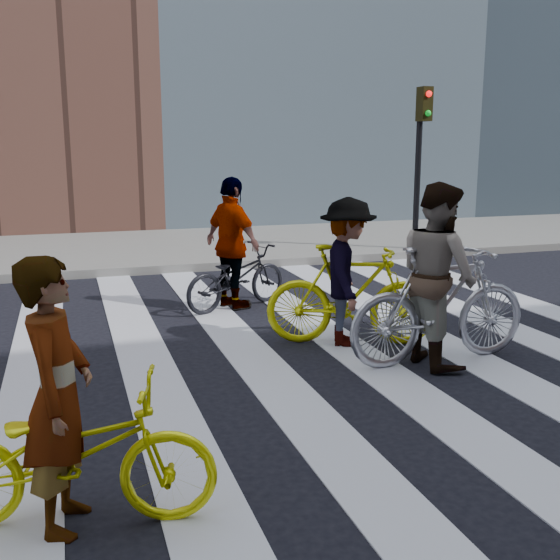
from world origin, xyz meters
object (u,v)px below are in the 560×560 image
traffic_signal (421,142)px  bike_dark_rear (236,277)px  bike_yellow_left (71,454)px  rider_mid (438,275)px  rider_rear (232,244)px  bike_silver_mid (440,305)px  rider_left (58,396)px  bike_yellow_right (351,295)px  rider_right (347,272)px

traffic_signal → bike_dark_rear: (-4.57, -3.08, -1.84)m
bike_yellow_left → rider_mid: (3.61, 1.93, 0.49)m
bike_dark_rear → rider_mid: bearing=-178.5°
traffic_signal → bike_yellow_left: 10.60m
traffic_signal → rider_rear: 5.72m
bike_dark_rear → rider_rear: bearing=66.2°
bike_silver_mid → rider_rear: size_ratio=1.13×
rider_mid → rider_rear: size_ratio=1.03×
rider_left → rider_rear: rider_rear is taller
rider_rear → bike_silver_mid: bearing=-176.9°
traffic_signal → rider_rear: bearing=-146.3°
bike_silver_mid → bike_dark_rear: bearing=24.5°
traffic_signal → bike_yellow_right: bearing=-126.4°
traffic_signal → rider_right: (-3.81, -5.10, -1.45)m
rider_mid → bike_yellow_right: bearing=31.0°
traffic_signal → bike_yellow_left: bearing=-130.7°
rider_left → bike_dark_rear: bearing=-11.8°
bike_silver_mid → rider_rear: bearing=25.3°
rider_right → traffic_signal: bearing=-15.2°
traffic_signal → rider_mid: (-3.20, -5.98, -1.34)m
bike_yellow_right → bike_dark_rear: bike_yellow_right is taller
bike_yellow_left → rider_mid: rider_mid is taller
rider_left → bike_yellow_left: bearing=-76.4°
rider_left → rider_rear: size_ratio=0.90×
bike_silver_mid → bike_dark_rear: bike_silver_mid is taller
bike_yellow_right → rider_right: size_ratio=1.14×
bike_yellow_right → rider_right: 0.27m
bike_dark_rear → rider_left: size_ratio=1.02×
bike_yellow_right → rider_mid: 1.10m
traffic_signal → bike_dark_rear: size_ratio=1.99×
rider_left → rider_mid: bearing=-48.6°
bike_dark_rear → traffic_signal: bearing=-79.8°
bike_yellow_left → bike_yellow_right: (3.05, 2.80, 0.12)m
rider_left → rider_mid: rider_mid is taller
traffic_signal → rider_left: (-6.86, -7.91, -1.46)m
bike_yellow_left → rider_left: size_ratio=1.05×
bike_dark_rear → rider_rear: (-0.05, 0.00, 0.47)m
rider_right → rider_rear: (-0.81, 2.02, 0.07)m
traffic_signal → rider_left: traffic_signal is taller
rider_right → bike_yellow_right: bearing=-68.4°
bike_silver_mid → rider_mid: 0.32m
traffic_signal → bike_dark_rear: bearing=-146.0°
rider_left → rider_right: bearing=-33.9°
rider_rear → bike_yellow_left: bearing=131.8°
bike_silver_mid → rider_mid: rider_mid is taller
rider_left → rider_right: rider_right is taller
bike_silver_mid → rider_left: 4.19m
bike_silver_mid → rider_right: size_ratio=1.23×
bike_yellow_right → rider_rear: size_ratio=1.05×
bike_yellow_left → rider_rear: bearing=-10.8°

